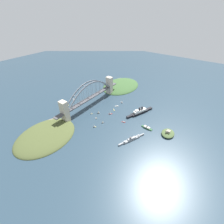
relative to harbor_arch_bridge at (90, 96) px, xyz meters
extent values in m
plane|color=#283D4C|center=(0.00, 0.00, -30.62)|extent=(1400.00, 1400.00, 0.00)
cube|color=beige|center=(-93.84, 0.00, -1.02)|extent=(14.51, 19.39, 59.20)
cube|color=beige|center=(93.84, 0.00, -1.02)|extent=(14.51, 19.39, 59.20)
cube|color=#47474C|center=(0.00, 0.00, -4.55)|extent=(173.17, 13.76, 2.40)
cube|color=#47474C|center=(-113.09, 0.00, -4.55)|extent=(24.00, 13.76, 2.40)
cube|color=#47474C|center=(113.09, 0.00, -4.55)|extent=(24.00, 13.76, 2.40)
cube|color=gray|center=(-81.19, -6.19, 4.05)|extent=(20.25, 1.80, 19.51)
cube|color=gray|center=(-63.15, -6.19, 19.34)|extent=(19.95, 1.80, 15.95)
cube|color=gray|center=(-45.11, -6.19, 30.80)|extent=(19.54, 1.80, 12.38)
cube|color=gray|center=(-27.06, -6.19, 38.44)|extent=(19.01, 1.80, 8.78)
cube|color=gray|center=(-9.02, -6.19, 42.26)|extent=(18.38, 1.80, 5.09)
cube|color=gray|center=(9.02, -6.19, 42.26)|extent=(18.38, 1.80, 5.09)
cube|color=gray|center=(27.06, -6.19, 38.44)|extent=(19.01, 1.80, 8.78)
cube|color=gray|center=(45.11, -6.19, 30.80)|extent=(19.54, 1.80, 12.38)
cube|color=gray|center=(63.15, -6.19, 19.34)|extent=(19.95, 1.80, 15.95)
cube|color=gray|center=(81.19, -6.19, 4.05)|extent=(20.25, 1.80, 19.51)
cube|color=gray|center=(-81.19, 6.19, 4.05)|extent=(20.25, 1.80, 19.51)
cube|color=gray|center=(-63.15, 6.19, 19.34)|extent=(19.95, 1.80, 15.95)
cube|color=gray|center=(-45.11, 6.19, 30.80)|extent=(19.54, 1.80, 12.38)
cube|color=gray|center=(-27.06, 6.19, 38.44)|extent=(19.01, 1.80, 8.78)
cube|color=gray|center=(-9.02, 6.19, 42.26)|extent=(18.38, 1.80, 5.09)
cube|color=gray|center=(9.02, 6.19, 42.26)|extent=(18.38, 1.80, 5.09)
cube|color=gray|center=(27.06, 6.19, 38.44)|extent=(19.01, 1.80, 8.78)
cube|color=gray|center=(45.11, 6.19, 30.80)|extent=(19.54, 1.80, 12.38)
cube|color=gray|center=(63.15, 6.19, 19.34)|extent=(19.95, 1.80, 15.95)
cube|color=gray|center=(81.19, 6.19, 4.05)|extent=(20.25, 1.80, 19.51)
cube|color=gray|center=(-90.21, 0.00, -4.55)|extent=(1.40, 12.39, 1.40)
cube|color=gray|center=(-54.13, 0.00, 26.02)|extent=(1.40, 12.39, 1.40)
cube|color=gray|center=(-18.04, 0.00, 41.31)|extent=(1.40, 12.39, 1.40)
cube|color=gray|center=(18.04, 0.00, 41.31)|extent=(1.40, 12.39, 1.40)
cube|color=gray|center=(54.13, 0.00, 26.02)|extent=(1.40, 12.39, 1.40)
cube|color=gray|center=(90.21, 0.00, -4.55)|extent=(1.40, 12.39, 1.40)
cylinder|color=gray|center=(-72.17, -6.19, 4.65)|extent=(0.56, 0.56, 16.00)
cylinder|color=gray|center=(-72.17, 6.19, 4.65)|extent=(0.56, 0.56, 16.00)
cylinder|color=gray|center=(-54.13, -6.19, 11.34)|extent=(0.56, 0.56, 29.37)
cylinder|color=gray|center=(-54.13, 6.19, 11.34)|extent=(0.56, 0.56, 29.37)
cylinder|color=gray|center=(-36.08, -6.19, 16.12)|extent=(0.56, 0.56, 38.92)
cylinder|color=gray|center=(-36.08, 6.19, 16.12)|extent=(0.56, 0.56, 38.92)
cylinder|color=gray|center=(-18.04, -6.19, 18.98)|extent=(0.56, 0.56, 44.66)
cylinder|color=gray|center=(-18.04, 6.19, 18.98)|extent=(0.56, 0.56, 44.66)
cylinder|color=gray|center=(0.00, -6.19, 19.94)|extent=(0.56, 0.56, 46.57)
cylinder|color=gray|center=(0.00, 6.19, 19.94)|extent=(0.56, 0.56, 46.57)
cylinder|color=gray|center=(18.04, -6.19, 18.98)|extent=(0.56, 0.56, 44.66)
cylinder|color=gray|center=(18.04, 6.19, 18.98)|extent=(0.56, 0.56, 44.66)
cylinder|color=gray|center=(36.08, -6.19, 16.12)|extent=(0.56, 0.56, 38.92)
cylinder|color=gray|center=(36.08, 6.19, 16.12)|extent=(0.56, 0.56, 38.92)
cylinder|color=gray|center=(54.13, -6.19, 11.34)|extent=(0.56, 0.56, 29.37)
cylinder|color=gray|center=(54.13, 6.19, 11.34)|extent=(0.56, 0.56, 29.37)
cylinder|color=gray|center=(72.17, -6.19, 4.65)|extent=(0.56, 0.56, 16.00)
cylinder|color=gray|center=(72.17, 6.19, 4.65)|extent=(0.56, 0.56, 16.00)
ellipsoid|color=#3D6033|center=(-164.93, 0.23, -30.62)|extent=(160.44, 119.20, 21.15)
ellipsoid|color=#756B5B|center=(-201.03, -32.56, -30.62)|extent=(56.16, 35.76, 11.63)
ellipsoid|color=#4C562D|center=(161.11, 6.53, -30.62)|extent=(143.01, 116.08, 20.93)
ellipsoid|color=#756B5B|center=(128.93, -25.39, -30.62)|extent=(50.05, 34.82, 11.51)
cube|color=black|center=(-49.97, 139.91, -27.91)|extent=(53.69, 31.02, 5.43)
cube|color=black|center=(-17.11, 126.32, -27.91)|extent=(18.85, 12.64, 5.43)
cube|color=black|center=(-82.83, 153.51, -27.91)|extent=(19.33, 13.81, 5.43)
cube|color=white|center=(-49.97, 139.91, -22.17)|extent=(40.71, 24.33, 6.05)
cube|color=white|center=(-39.80, 135.71, -17.54)|extent=(11.43, 11.34, 3.20)
cylinder|color=black|center=(-48.12, 139.15, -15.09)|extent=(5.18, 5.18, 8.10)
cylinder|color=black|center=(-56.44, 142.59, -15.09)|extent=(5.18, 5.18, 8.10)
cylinder|color=tan|center=(-19.16, 127.17, -20.19)|extent=(0.50, 0.50, 10.00)
cube|color=gray|center=(52.85, 173.77, -28.68)|extent=(40.92, 22.63, 3.89)
cube|color=gray|center=(27.24, 185.07, -28.68)|extent=(13.93, 8.21, 3.89)
cube|color=gray|center=(78.46, 162.48, -28.68)|extent=(14.16, 8.72, 3.89)
cube|color=gray|center=(52.85, 173.77, -25.37)|extent=(21.21, 13.02, 2.71)
cylinder|color=gray|center=(35.25, 181.54, -25.63)|extent=(4.35, 4.35, 2.20)
cylinder|color=gray|center=(70.46, 166.01, -25.63)|extent=(4.35, 4.35, 2.20)
cylinder|color=gray|center=(52.85, 173.77, -19.02)|extent=(0.60, 0.60, 10.00)
cylinder|color=#4C4C51|center=(56.70, 172.08, -21.82)|extent=(3.42, 3.42, 4.40)
cube|color=#23512D|center=(-3.94, 183.99, -29.46)|extent=(8.01, 17.26, 2.32)
cube|color=#23512D|center=(-4.60, 172.75, -29.46)|extent=(5.24, 5.90, 2.32)
cube|color=#23512D|center=(-3.28, 195.22, -29.46)|extent=(6.23, 5.96, 2.32)
cube|color=beige|center=(-3.94, 183.99, -26.89)|extent=(6.87, 15.80, 2.83)
cylinder|color=black|center=(-3.94, 183.99, -24.27)|extent=(2.81, 2.81, 2.40)
ellipsoid|color=#4C6038|center=(-13.23, 233.49, -27.18)|extent=(35.77, 28.57, 6.88)
cube|color=#9E937F|center=(-13.23, 233.49, -21.80)|extent=(8.00, 8.00, 6.63)
cylinder|color=gray|center=(-8.73, 229.99, -21.47)|extent=(3.60, 3.60, 7.29)
cylinder|color=#B7B7B2|center=(8.73, -66.24, -30.17)|extent=(5.95, 1.30, 0.90)
cylinder|color=#B7B7B2|center=(8.98, -62.71, -30.17)|extent=(5.95, 1.30, 0.90)
cylinder|color=maroon|center=(8.73, -66.24, -29.17)|extent=(0.14, 0.14, 1.10)
cylinder|color=maroon|center=(8.98, -62.71, -29.17)|extent=(0.14, 0.14, 1.10)
ellipsoid|color=silver|center=(8.86, -64.47, -28.06)|extent=(7.21, 1.63, 1.14)
cylinder|color=maroon|center=(5.64, -64.25, -28.06)|extent=(0.87, 1.14, 1.09)
cube|color=silver|center=(7.96, -64.41, -27.57)|extent=(2.50, 11.77, 0.20)
cube|color=silver|center=(11.99, -64.69, -27.94)|extent=(1.40, 4.50, 0.12)
cube|color=maroon|center=(11.99, -64.69, -26.73)|extent=(1.11, 0.20, 1.50)
cylinder|color=#B7B7B2|center=(46.04, -55.20, -30.17)|extent=(5.09, 3.82, 0.90)
cylinder|color=#B7B7B2|center=(44.18, -52.41, -30.17)|extent=(5.09, 3.82, 0.90)
cylinder|color=navy|center=(46.04, -55.20, -29.22)|extent=(0.14, 0.14, 1.00)
cylinder|color=navy|center=(44.18, -52.41, -29.22)|extent=(0.14, 0.14, 1.00)
ellipsoid|color=gold|center=(45.11, -53.80, -28.16)|extent=(5.97, 4.51, 1.11)
cylinder|color=navy|center=(42.70, -55.42, -28.16)|extent=(1.25, 1.32, 1.06)
cube|color=gold|center=(44.44, -54.25, -27.69)|extent=(7.68, 10.30, 0.20)
cube|color=gold|center=(47.47, -52.23, -28.05)|extent=(3.29, 4.17, 0.12)
cube|color=navy|center=(47.47, -52.23, -26.86)|extent=(0.98, 0.71, 1.50)
cube|color=gold|center=(32.24, 32.25, -30.26)|extent=(4.17, 3.32, 0.71)
cube|color=gold|center=(30.01, 33.42, -30.26)|extent=(1.49, 1.29, 0.71)
cube|color=gold|center=(34.48, 31.09, -30.26)|extent=(1.56, 1.43, 0.71)
cylinder|color=tan|center=(31.96, 32.40, -26.55)|extent=(0.16, 0.16, 6.72)
cone|color=white|center=(32.94, 31.89, -26.88)|extent=(4.68, 4.68, 5.37)
cube|color=gold|center=(68.96, 76.33, -30.21)|extent=(4.93, 5.56, 0.83)
cube|color=gold|center=(67.01, 79.10, -30.21)|extent=(1.88, 2.02, 0.83)
cube|color=gold|center=(70.91, 73.57, -30.21)|extent=(2.06, 2.15, 0.83)
cylinder|color=tan|center=(68.71, 76.68, -25.58)|extent=(0.16, 0.16, 8.44)
cone|color=white|center=(69.57, 75.47, -26.00)|extent=(6.48, 6.48, 6.75)
cube|color=gold|center=(-20.50, 71.66, -30.09)|extent=(5.53, 6.27, 1.06)
cube|color=gold|center=(-18.03, 74.92, -30.09)|extent=(2.24, 2.39, 1.06)
cube|color=gold|center=(-22.98, 68.39, -30.09)|extent=(2.44, 2.54, 1.06)
cube|color=beige|center=(-20.97, 71.04, -29.06)|extent=(3.31, 3.55, 1.02)
cube|color=black|center=(44.42, 83.10, -30.27)|extent=(5.10, 4.46, 0.71)
cube|color=black|center=(41.82, 84.95, -30.27)|extent=(1.84, 1.68, 0.71)
cube|color=black|center=(47.01, 81.26, -30.27)|extent=(1.95, 1.83, 0.71)
cylinder|color=tan|center=(44.09, 83.33, -26.40)|extent=(0.16, 0.16, 7.02)
cone|color=silver|center=(45.23, 82.53, -26.76)|extent=(6.11, 6.11, 5.61)
cube|color=black|center=(18.96, 45.69, -30.18)|extent=(5.41, 4.76, 0.87)
cube|color=black|center=(21.73, 43.65, -30.18)|extent=(1.95, 1.78, 0.87)
cube|color=black|center=(16.19, 47.73, -30.18)|extent=(2.06, 1.94, 0.87)
cylinder|color=tan|center=(19.31, 45.44, -25.53)|extent=(0.16, 0.16, 8.43)
cone|color=silver|center=(18.10, 46.33, -25.96)|extent=(6.61, 6.61, 6.74)
cube|color=#B2231E|center=(1.17, 75.30, -30.23)|extent=(6.23, 6.67, 0.79)
cube|color=#B2231E|center=(-1.41, 78.46, -30.23)|extent=(2.35, 2.45, 0.79)
cube|color=#B2231E|center=(3.76, 72.14, -30.23)|extent=(2.56, 2.62, 0.79)
cylinder|color=tan|center=(0.85, 75.69, -24.32)|extent=(0.16, 0.16, 11.03)
cone|color=white|center=(1.98, 74.31, -24.87)|extent=(7.90, 7.90, 8.82)
cube|color=#B2231E|center=(10.10, 124.62, -30.18)|extent=(3.93, 6.35, 0.87)
cube|color=#B2231E|center=(11.49, 120.84, -30.18)|extent=(1.71, 2.26, 0.87)
cube|color=#B2231E|center=(8.72, 128.40, -30.18)|extent=(1.91, 2.34, 0.87)
cube|color=beige|center=(9.84, 125.33, -29.09)|extent=(2.52, 3.38, 1.31)
cube|color=silver|center=(40.82, 56.38, -30.17)|extent=(2.12, 4.58, 0.90)
cube|color=silver|center=(40.79, 53.35, -30.17)|extent=(0.95, 1.53, 0.90)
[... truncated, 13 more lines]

